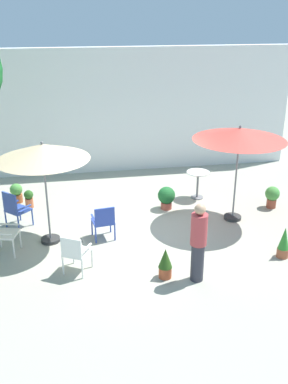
% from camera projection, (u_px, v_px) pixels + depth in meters
% --- Properties ---
extents(ground_plane, '(60.00, 60.00, 0.00)m').
position_uv_depth(ground_plane, '(146.00, 233.00, 10.64)').
color(ground_plane, '#A1A08D').
extents(villa_facade, '(11.22, 0.30, 3.91)m').
position_uv_depth(villa_facade, '(120.00, 111.00, 14.06)').
color(villa_facade, white).
rests_on(villa_facade, ground).
extents(patio_umbrella_0, '(2.24, 2.24, 2.44)m').
position_uv_depth(patio_umbrella_0, '(240.00, 135.00, 10.49)').
color(patio_umbrella_0, '#2D2D2D').
rests_on(patio_umbrella_0, ground).
extents(patio_umbrella_1, '(2.02, 2.02, 2.40)m').
position_uv_depth(patio_umbrella_1, '(43.00, 153.00, 9.44)').
color(patio_umbrella_1, '#2D2D2D').
rests_on(patio_umbrella_1, ground).
extents(cafe_table_0, '(0.64, 0.64, 0.78)m').
position_uv_depth(cafe_table_0, '(198.00, 180.00, 12.39)').
color(cafe_table_0, white).
rests_on(cafe_table_0, ground).
extents(patio_chair_0, '(0.64, 0.65, 0.86)m').
position_uv_depth(patio_chair_0, '(75.00, 251.00, 8.85)').
color(patio_chair_0, white).
rests_on(patio_chair_0, ground).
extents(patio_chair_1, '(0.59, 0.60, 0.87)m').
position_uv_depth(patio_chair_1, '(2.00, 232.00, 9.59)').
color(patio_chair_1, silver).
rests_on(patio_chair_1, ground).
extents(patio_chair_2, '(0.54, 0.52, 0.85)m').
position_uv_depth(patio_chair_2, '(104.00, 220.00, 10.17)').
color(patio_chair_2, '#2A419F').
rests_on(patio_chair_2, ground).
extents(patio_chair_3, '(0.69, 0.69, 0.95)m').
position_uv_depth(patio_chair_3, '(15.00, 208.00, 10.70)').
color(patio_chair_3, '#2C479E').
rests_on(patio_chair_3, ground).
extents(potted_plant_0, '(0.34, 0.34, 0.55)m').
position_uv_depth(potted_plant_0, '(16.00, 193.00, 12.20)').
color(potted_plant_0, '#A8562E').
rests_on(potted_plant_0, ground).
extents(potted_plant_1, '(0.38, 0.38, 0.60)m').
position_uv_depth(potted_plant_1, '(272.00, 196.00, 11.85)').
color(potted_plant_1, '#994832').
rests_on(potted_plant_1, ground).
extents(potted_plant_2, '(0.28, 0.28, 0.65)m').
position_uv_depth(potted_plant_2, '(165.00, 263.00, 8.77)').
color(potted_plant_2, '#BE5431').
rests_on(potted_plant_2, ground).
extents(potted_plant_3, '(0.25, 0.25, 0.71)m').
position_uv_depth(potted_plant_3, '(284.00, 243.00, 9.49)').
color(potted_plant_3, '#9F5336').
rests_on(potted_plant_3, ground).
extents(potted_plant_4, '(0.25, 0.25, 0.49)m').
position_uv_depth(potted_plant_4, '(29.00, 198.00, 11.89)').
color(potted_plant_4, '#C66540').
rests_on(potted_plant_4, ground).
extents(potted_plant_5, '(0.46, 0.46, 0.62)m').
position_uv_depth(potted_plant_5, '(166.00, 197.00, 11.79)').
color(potted_plant_5, '#B24F3C').
rests_on(potted_plant_5, ground).
extents(standing_person, '(0.42, 0.42, 1.65)m').
position_uv_depth(standing_person, '(198.00, 242.00, 8.50)').
color(standing_person, '#33333D').
rests_on(standing_person, ground).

